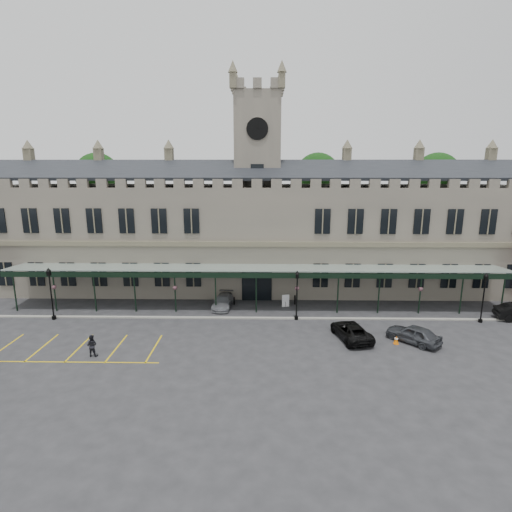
{
  "coord_description": "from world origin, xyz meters",
  "views": [
    {
      "loc": [
        0.65,
        -30.2,
        14.12
      ],
      "look_at": [
        0.0,
        6.0,
        6.0
      ],
      "focal_mm": 28.0,
      "sensor_mm": 36.0,
      "label": 1
    }
  ],
  "objects_px": {
    "clock_tower": "(258,176)",
    "lamp_post_left": "(51,289)",
    "station_building": "(258,234)",
    "lamp_post_mid": "(297,291)",
    "person_b": "(92,346)",
    "car_right_a": "(413,334)",
    "lamp_post_right": "(484,293)",
    "sign_board": "(286,301)",
    "car_taxi": "(223,301)",
    "traffic_cone": "(396,340)",
    "car_van": "(351,331)"
  },
  "relations": [
    {
      "from": "clock_tower",
      "to": "lamp_post_left",
      "type": "height_order",
      "value": "clock_tower"
    },
    {
      "from": "station_building",
      "to": "lamp_post_mid",
      "type": "relative_size",
      "value": 12.55
    },
    {
      "from": "person_b",
      "to": "car_right_a",
      "type": "bearing_deg",
      "value": -171.53
    },
    {
      "from": "clock_tower",
      "to": "lamp_post_right",
      "type": "bearing_deg",
      "value": -27.87
    },
    {
      "from": "station_building",
      "to": "sign_board",
      "type": "relative_size",
      "value": 46.43
    },
    {
      "from": "lamp_post_left",
      "to": "car_taxi",
      "type": "distance_m",
      "value": 16.29
    },
    {
      "from": "lamp_post_left",
      "to": "lamp_post_right",
      "type": "bearing_deg",
      "value": -0.08
    },
    {
      "from": "car_taxi",
      "to": "traffic_cone",
      "type": "bearing_deg",
      "value": -24.45
    },
    {
      "from": "sign_board",
      "to": "car_right_a",
      "type": "relative_size",
      "value": 0.3
    },
    {
      "from": "sign_board",
      "to": "car_taxi",
      "type": "xyz_separation_m",
      "value": [
        -6.42,
        -0.28,
        -0.0
      ]
    },
    {
      "from": "lamp_post_left",
      "to": "car_right_a",
      "type": "bearing_deg",
      "value": -8.03
    },
    {
      "from": "sign_board",
      "to": "lamp_post_right",
      "type": "bearing_deg",
      "value": -24.06
    },
    {
      "from": "clock_tower",
      "to": "sign_board",
      "type": "bearing_deg",
      "value": -67.16
    },
    {
      "from": "traffic_cone",
      "to": "car_van",
      "type": "relative_size",
      "value": 0.14
    },
    {
      "from": "station_building",
      "to": "car_van",
      "type": "relative_size",
      "value": 12.34
    },
    {
      "from": "car_van",
      "to": "person_b",
      "type": "height_order",
      "value": "person_b"
    },
    {
      "from": "lamp_post_right",
      "to": "sign_board",
      "type": "relative_size",
      "value": 3.69
    },
    {
      "from": "lamp_post_left",
      "to": "traffic_cone",
      "type": "bearing_deg",
      "value": -8.96
    },
    {
      "from": "lamp_post_right",
      "to": "sign_board",
      "type": "bearing_deg",
      "value": 167.61
    },
    {
      "from": "lamp_post_left",
      "to": "lamp_post_mid",
      "type": "height_order",
      "value": "lamp_post_left"
    },
    {
      "from": "traffic_cone",
      "to": "person_b",
      "type": "bearing_deg",
      "value": -173.88
    },
    {
      "from": "station_building",
      "to": "clock_tower",
      "type": "bearing_deg",
      "value": 90.0
    },
    {
      "from": "lamp_post_right",
      "to": "car_van",
      "type": "bearing_deg",
      "value": -163.37
    },
    {
      "from": "station_building",
      "to": "lamp_post_right",
      "type": "bearing_deg",
      "value": -27.68
    },
    {
      "from": "lamp_post_right",
      "to": "traffic_cone",
      "type": "height_order",
      "value": "lamp_post_right"
    },
    {
      "from": "car_taxi",
      "to": "car_van",
      "type": "xyz_separation_m",
      "value": [
        11.49,
        -7.47,
        0.05
      ]
    },
    {
      "from": "person_b",
      "to": "car_van",
      "type": "bearing_deg",
      "value": -168.19
    },
    {
      "from": "station_building",
      "to": "car_right_a",
      "type": "xyz_separation_m",
      "value": [
        13.0,
        -15.43,
        -5.73
      ]
    },
    {
      "from": "station_building",
      "to": "person_b",
      "type": "xyz_separation_m",
      "value": [
        -12.33,
        -18.29,
        -5.61
      ]
    },
    {
      "from": "station_building",
      "to": "lamp_post_right",
      "type": "relative_size",
      "value": 12.58
    },
    {
      "from": "lamp_post_right",
      "to": "clock_tower",
      "type": "bearing_deg",
      "value": 152.13
    },
    {
      "from": "lamp_post_right",
      "to": "car_right_a",
      "type": "distance_m",
      "value": 9.29
    },
    {
      "from": "station_building",
      "to": "clock_tower",
      "type": "xyz_separation_m",
      "value": [
        0.0,
        0.09,
        6.64
      ]
    },
    {
      "from": "lamp_post_mid",
      "to": "car_right_a",
      "type": "bearing_deg",
      "value": -28.02
    },
    {
      "from": "car_van",
      "to": "clock_tower",
      "type": "bearing_deg",
      "value": -73.92
    },
    {
      "from": "car_right_a",
      "to": "person_b",
      "type": "bearing_deg",
      "value": -37.12
    },
    {
      "from": "car_taxi",
      "to": "car_right_a",
      "type": "relative_size",
      "value": 0.99
    },
    {
      "from": "station_building",
      "to": "traffic_cone",
      "type": "distance_m",
      "value": 20.45
    },
    {
      "from": "car_taxi",
      "to": "person_b",
      "type": "distance_m",
      "value": 14.15
    },
    {
      "from": "station_building",
      "to": "sign_board",
      "type": "bearing_deg",
      "value": -66.91
    },
    {
      "from": "lamp_post_mid",
      "to": "car_right_a",
      "type": "height_order",
      "value": "lamp_post_mid"
    },
    {
      "from": "clock_tower",
      "to": "lamp_post_right",
      "type": "relative_size",
      "value": 5.2
    },
    {
      "from": "car_taxi",
      "to": "car_van",
      "type": "bearing_deg",
      "value": -28.1
    },
    {
      "from": "lamp_post_left",
      "to": "lamp_post_right",
      "type": "height_order",
      "value": "lamp_post_left"
    },
    {
      "from": "station_building",
      "to": "car_van",
      "type": "height_order",
      "value": "station_building"
    },
    {
      "from": "clock_tower",
      "to": "lamp_post_mid",
      "type": "distance_m",
      "value": 15.27
    },
    {
      "from": "lamp_post_left",
      "to": "sign_board",
      "type": "distance_m",
      "value": 22.6
    },
    {
      "from": "station_building",
      "to": "car_taxi",
      "type": "bearing_deg",
      "value": -115.17
    },
    {
      "from": "car_right_a",
      "to": "station_building",
      "type": "bearing_deg",
      "value": -93.44
    },
    {
      "from": "car_taxi",
      "to": "car_right_a",
      "type": "xyz_separation_m",
      "value": [
        16.43,
        -8.13,
        0.11
      ]
    }
  ]
}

